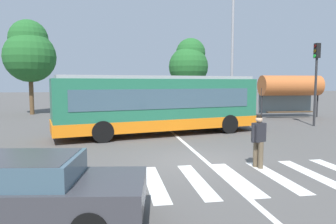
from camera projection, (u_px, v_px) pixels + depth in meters
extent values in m
plane|color=#514F4C|center=(195.00, 161.00, 10.82)|extent=(160.00, 160.00, 0.00)
cylinder|color=black|center=(207.00, 119.00, 18.91)|extent=(1.04, 0.51, 1.00)
cylinder|color=black|center=(229.00, 124.00, 16.75)|extent=(1.04, 0.51, 1.00)
cylinder|color=black|center=(94.00, 125.00, 16.32)|extent=(1.04, 0.51, 1.00)
cylinder|color=black|center=(103.00, 132.00, 14.17)|extent=(1.04, 0.51, 1.00)
cube|color=#236B4C|center=(158.00, 104.00, 16.35)|extent=(10.87, 4.83, 2.55)
cube|color=orange|center=(159.00, 122.00, 16.44)|extent=(10.98, 4.88, 0.55)
cube|color=#3D5666|center=(158.00, 98.00, 16.32)|extent=(9.64, 4.60, 0.96)
cube|color=#3D5666|center=(242.00, 98.00, 18.35)|extent=(0.54, 2.20, 1.63)
cube|color=black|center=(243.00, 82.00, 18.27)|extent=(0.49, 1.90, 0.28)
cube|color=#99999E|center=(158.00, 77.00, 16.22)|extent=(10.41, 4.54, 0.16)
cube|color=#28282B|center=(243.00, 121.00, 18.52)|extent=(0.68, 2.51, 0.36)
cylinder|color=brown|center=(256.00, 154.00, 10.09)|extent=(0.16, 0.16, 0.85)
cylinder|color=brown|center=(261.00, 155.00, 9.90)|extent=(0.16, 0.16, 0.85)
cube|color=#232328|center=(259.00, 132.00, 9.93)|extent=(0.47, 0.38, 0.60)
cylinder|color=#232328|center=(253.00, 134.00, 9.81)|extent=(0.10, 0.10, 0.55)
cylinder|color=#232328|center=(264.00, 133.00, 10.05)|extent=(0.10, 0.10, 0.55)
sphere|color=tan|center=(259.00, 119.00, 9.89)|extent=(0.22, 0.22, 0.22)
sphere|color=black|center=(259.00, 117.00, 9.88)|extent=(0.19, 0.19, 0.19)
cylinder|color=black|center=(107.00, 193.00, 6.80)|extent=(0.66, 0.29, 0.64)
cube|color=#38383D|center=(25.00, 193.00, 5.90)|extent=(4.72, 2.45, 0.52)
cube|color=#3D5666|center=(19.00, 169.00, 5.85)|extent=(2.37, 1.90, 0.44)
cube|color=#38383D|center=(19.00, 159.00, 5.84)|extent=(2.18, 1.80, 0.09)
cylinder|color=black|center=(95.00, 112.00, 25.72)|extent=(0.23, 0.65, 0.64)
cylinder|color=black|center=(116.00, 111.00, 25.93)|extent=(0.23, 0.65, 0.64)
cylinder|color=black|center=(91.00, 115.00, 22.97)|extent=(0.23, 0.65, 0.64)
cylinder|color=black|center=(114.00, 115.00, 23.18)|extent=(0.23, 0.65, 0.64)
cube|color=#C6B793|center=(104.00, 109.00, 24.42)|extent=(2.01, 4.57, 0.52)
cube|color=#3D5666|center=(104.00, 103.00, 24.29)|extent=(1.69, 2.23, 0.44)
cube|color=#C6B793|center=(104.00, 101.00, 24.27)|extent=(1.61, 2.04, 0.09)
cylinder|color=black|center=(129.00, 111.00, 26.49)|extent=(0.21, 0.64, 0.64)
cylinder|color=black|center=(148.00, 111.00, 26.74)|extent=(0.21, 0.64, 0.64)
cylinder|color=black|center=(130.00, 114.00, 23.74)|extent=(0.21, 0.64, 0.64)
cylinder|color=black|center=(152.00, 114.00, 23.99)|extent=(0.21, 0.64, 0.64)
cube|color=#196B70|center=(140.00, 108.00, 25.21)|extent=(1.91, 4.54, 0.52)
cube|color=#3D5666|center=(140.00, 102.00, 25.07)|extent=(1.65, 2.19, 0.44)
cube|color=#196B70|center=(140.00, 100.00, 25.06)|extent=(1.57, 2.01, 0.09)
cylinder|color=black|center=(160.00, 111.00, 26.58)|extent=(0.24, 0.65, 0.64)
cylinder|color=black|center=(180.00, 111.00, 26.75)|extent=(0.24, 0.65, 0.64)
cylinder|color=black|center=(163.00, 114.00, 23.82)|extent=(0.24, 0.65, 0.64)
cylinder|color=black|center=(185.00, 114.00, 23.98)|extent=(0.24, 0.65, 0.64)
cube|color=#B7BABF|center=(172.00, 108.00, 25.25)|extent=(2.13, 4.62, 0.52)
cube|color=#3D5666|center=(172.00, 102.00, 25.12)|extent=(1.75, 2.27, 0.44)
cube|color=#B7BABF|center=(172.00, 100.00, 25.10)|extent=(1.66, 2.08, 0.09)
cylinder|color=black|center=(189.00, 110.00, 27.02)|extent=(0.21, 0.64, 0.64)
cylinder|color=black|center=(208.00, 110.00, 27.27)|extent=(0.21, 0.64, 0.64)
cylinder|color=black|center=(197.00, 113.00, 24.27)|extent=(0.21, 0.64, 0.64)
cylinder|color=black|center=(218.00, 113.00, 24.53)|extent=(0.21, 0.64, 0.64)
cube|color=#38383D|center=(203.00, 108.00, 25.74)|extent=(1.90, 4.53, 0.52)
cube|color=#3D5666|center=(203.00, 102.00, 25.61)|extent=(1.64, 2.19, 0.44)
cube|color=#38383D|center=(203.00, 100.00, 25.59)|extent=(1.56, 2.01, 0.09)
cylinder|color=black|center=(219.00, 110.00, 27.72)|extent=(0.25, 0.65, 0.64)
cylinder|color=black|center=(237.00, 109.00, 27.88)|extent=(0.25, 0.65, 0.64)
cylinder|color=black|center=(228.00, 113.00, 24.96)|extent=(0.25, 0.65, 0.64)
cylinder|color=black|center=(248.00, 112.00, 25.12)|extent=(0.25, 0.65, 0.64)
cube|color=#234293|center=(233.00, 107.00, 26.39)|extent=(2.14, 4.62, 0.52)
cube|color=#3D5666|center=(233.00, 102.00, 26.25)|extent=(1.75, 2.27, 0.44)
cube|color=#234293|center=(233.00, 99.00, 26.24)|extent=(1.67, 2.09, 0.09)
cylinder|color=#28282B|center=(315.00, 92.00, 19.40)|extent=(0.14, 0.14, 4.22)
cube|color=black|center=(317.00, 51.00, 19.15)|extent=(0.28, 0.32, 0.90)
cylinder|color=#410907|center=(315.00, 46.00, 19.10)|extent=(0.04, 0.20, 0.20)
cylinder|color=#463707|center=(315.00, 51.00, 19.13)|extent=(0.04, 0.20, 0.20)
cylinder|color=green|center=(314.00, 56.00, 19.16)|extent=(0.04, 0.20, 0.20)
cylinder|color=#28282B|center=(262.00, 103.00, 23.70)|extent=(0.12, 0.12, 2.30)
cylinder|color=#28282B|center=(317.00, 103.00, 24.49)|extent=(0.12, 0.12, 2.30)
cube|color=slate|center=(285.00, 101.00, 24.77)|extent=(4.49, 0.04, 1.93)
cylinder|color=#BC602D|center=(291.00, 86.00, 23.97)|extent=(4.77, 1.54, 1.54)
cube|color=#4C3823|center=(290.00, 112.00, 24.16)|extent=(3.74, 0.36, 0.08)
cylinder|color=#939399|center=(232.00, 49.00, 23.56)|extent=(0.20, 0.20, 10.46)
cylinder|color=brown|center=(31.00, 95.00, 26.48)|extent=(0.36, 0.36, 3.37)
sphere|color=#236028|center=(30.00, 57.00, 26.18)|extent=(4.26, 4.26, 4.26)
sphere|color=#236028|center=(28.00, 39.00, 26.19)|extent=(3.19, 3.19, 3.19)
cylinder|color=brown|center=(188.00, 94.00, 32.95)|extent=(0.36, 0.36, 2.92)
sphere|color=#236028|center=(188.00, 67.00, 32.67)|extent=(4.12, 4.12, 4.12)
sphere|color=#236028|center=(191.00, 53.00, 32.89)|extent=(3.09, 3.09, 3.09)
cube|color=silver|center=(110.00, 185.00, 8.31)|extent=(0.45, 3.17, 0.01)
cube|color=silver|center=(154.00, 183.00, 8.51)|extent=(0.45, 3.17, 0.01)
cube|color=silver|center=(197.00, 180.00, 8.71)|extent=(0.45, 3.17, 0.01)
cube|color=silver|center=(237.00, 178.00, 8.91)|extent=(0.45, 3.17, 0.01)
cube|color=silver|center=(275.00, 176.00, 9.11)|extent=(0.45, 3.17, 0.01)
cube|color=silver|center=(312.00, 174.00, 9.31)|extent=(0.45, 3.17, 0.01)
cube|color=silver|center=(191.00, 149.00, 12.84)|extent=(0.16, 24.00, 0.01)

